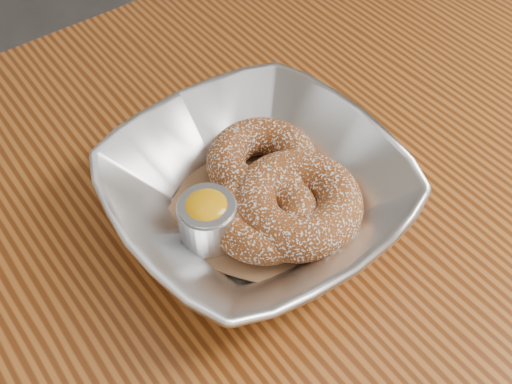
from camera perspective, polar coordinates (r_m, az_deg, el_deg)
table at (r=0.64m, az=9.41°, el=-5.46°), size 1.20×0.80×0.75m
serving_bowl at (r=0.51m, az=-0.00°, el=-0.00°), size 0.24×0.24×0.06m
parchment at (r=0.53m, az=-0.00°, el=-1.46°), size 0.20×0.20×0.00m
donut_back at (r=0.54m, az=0.59°, el=2.87°), size 0.11×0.11×0.04m
donut_front at (r=0.50m, az=0.76°, el=-2.24°), size 0.10×0.10×0.03m
donut_extra at (r=0.50m, az=3.91°, el=-1.13°), size 0.14×0.14×0.04m
ramekin at (r=0.49m, az=-4.63°, el=-2.53°), size 0.05×0.05×0.05m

